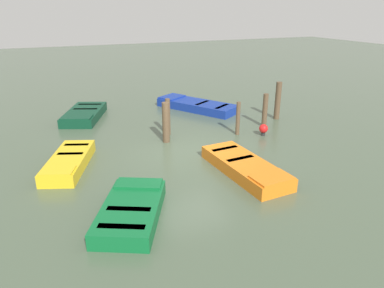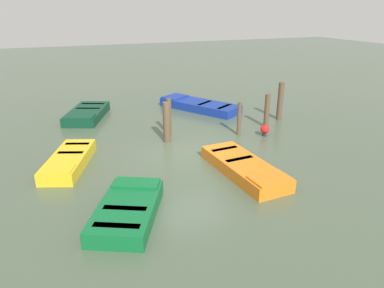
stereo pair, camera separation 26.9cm
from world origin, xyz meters
The scene contains 12 objects.
ground_plane centered at (0.00, 0.00, 0.00)m, with size 80.00×80.00×0.00m, color #475642.
rowboat_yellow centered at (0.45, 4.17, 0.22)m, with size 3.13×2.04×0.46m.
rowboat_dark_green centered at (5.84, 2.97, 0.22)m, with size 3.45×2.52×0.46m.
rowboat_blue centered at (5.24, -2.50, 0.22)m, with size 4.31×3.34×0.46m.
rowboat_green centered at (-3.24, 3.03, 0.22)m, with size 2.98×2.41×0.46m.
rowboat_orange centered at (-2.17, -0.88, 0.22)m, with size 3.50×1.43×0.46m.
mooring_piling_near_left centered at (1.10, -2.50, 0.68)m, with size 0.16×0.16×1.37m, color brown.
mooring_piling_mid_left centered at (1.57, -4.11, 0.72)m, with size 0.22×0.22×1.45m, color brown.
mooring_piling_far_right centered at (2.28, -5.29, 0.86)m, with size 0.26×0.26×1.72m, color brown.
mooring_piling_far_left centered at (1.44, 0.47, 0.79)m, with size 0.27×0.27×1.57m, color brown.
mooring_piling_center centered at (2.22, 0.11, 0.75)m, with size 0.20×0.20×1.50m, color brown.
marker_buoy centered at (0.56, -3.40, 0.29)m, with size 0.36×0.36×0.48m.
Camera 1 is at (-10.78, 4.65, 4.92)m, focal length 33.16 mm.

